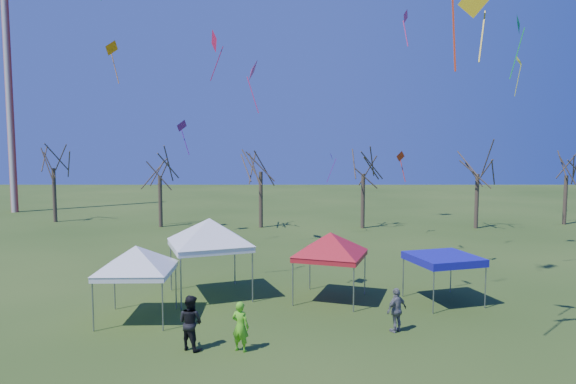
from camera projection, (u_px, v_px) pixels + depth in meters
The scene contains 25 objects.
ground at pixel (290, 337), 18.34m from camera, with size 140.00×140.00×0.00m, color #294516.
radio_mast at pixel (9, 88), 51.10m from camera, with size 0.70×0.70×25.00m, color silver.
tree_0 at pixel (53, 149), 45.05m from camera, with size 3.83×3.83×8.44m.
tree_1 at pixel (159, 158), 42.37m from camera, with size 3.42×3.42×7.54m.
tree_2 at pixel (261, 152), 42.04m from camera, with size 3.71×3.71×8.18m.
tree_3 at pixel (364, 154), 41.71m from camera, with size 3.59×3.59×7.91m.
tree_4 at pixel (478, 154), 41.65m from camera, with size 3.58×3.58×7.89m.
tree_5 at pixel (567, 158), 43.71m from camera, with size 3.39×3.39×7.46m.
tent_white_west at pixel (136, 251), 19.94m from camera, with size 3.86×3.86×3.40m.
tent_white_mid at pixel (209, 224), 23.00m from camera, with size 4.38×4.38×4.12m.
tent_red at pixel (330, 237), 22.47m from camera, with size 3.77×3.77×3.50m.
tent_blue at pixel (443, 259), 22.20m from camera, with size 3.29×3.29×2.08m.
person_dark at pixel (191, 322), 17.17m from camera, with size 0.90×0.70×1.85m, color black.
person_green at pixel (240, 326), 17.02m from camera, with size 0.62×0.40×1.69m, color #60D522.
person_grey at pixel (397, 310), 18.78m from camera, with size 0.96×0.40×1.64m, color slate.
kite_19 at pixel (400, 157), 38.17m from camera, with size 0.89×0.79×2.33m.
kite_18 at pixel (405, 17), 24.79m from camera, with size 0.50×0.68×1.77m.
kite_17 at pixel (519, 25), 25.49m from camera, with size 0.77×1.03×3.24m.
kite_2 at pixel (111, 48), 37.45m from camera, with size 1.25×1.49×3.14m.
kite_13 at pixel (182, 126), 38.28m from camera, with size 1.10×1.24×2.68m.
kite_27 at pixel (474, 4), 16.50m from camera, with size 0.98×0.84×2.45m.
kite_12 at pixel (519, 62), 38.65m from camera, with size 1.04×1.09×3.11m.
kite_11 at pixel (215, 41), 32.21m from camera, with size 0.98×1.49×3.27m.
kite_1 at pixel (252, 71), 21.29m from camera, with size 0.51×0.98×2.24m.
kite_22 at pixel (331, 158), 38.53m from camera, with size 0.72×0.72×2.28m.
Camera 1 is at (-0.03, -17.78, 6.86)m, focal length 32.00 mm.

